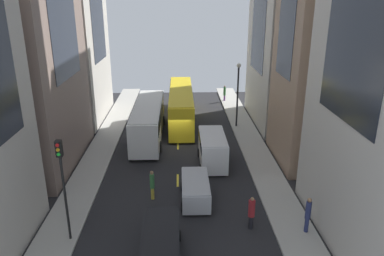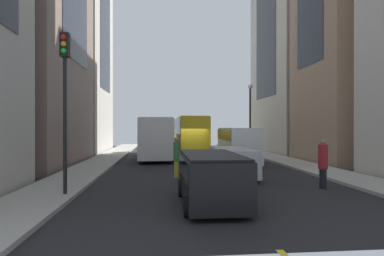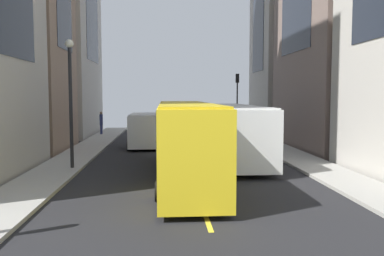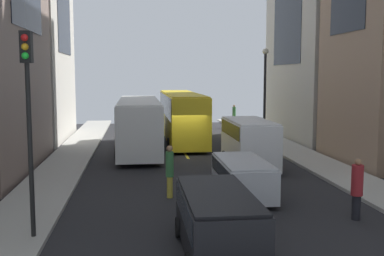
{
  "view_description": "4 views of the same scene",
  "coord_description": "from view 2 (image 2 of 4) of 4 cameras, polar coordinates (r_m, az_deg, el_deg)",
  "views": [
    {
      "loc": [
        0.24,
        -32.15,
        13.19
      ],
      "look_at": [
        1.29,
        -0.69,
        1.95
      ],
      "focal_mm": 34.71,
      "sensor_mm": 36.0,
      "label": 1
    },
    {
      "loc": [
        -2.53,
        -26.88,
        2.64
      ],
      "look_at": [
        0.29,
        2.95,
        2.55
      ],
      "focal_mm": 31.01,
      "sensor_mm": 36.0,
      "label": 2
    },
    {
      "loc": [
        1.35,
        26.16,
        3.92
      ],
      "look_at": [
        -0.48,
        0.23,
        1.84
      ],
      "focal_mm": 37.5,
      "sensor_mm": 36.0,
      "label": 3
    },
    {
      "loc": [
        -2.99,
        -28.05,
        4.9
      ],
      "look_at": [
        0.78,
        3.79,
        1.29
      ],
      "focal_mm": 43.78,
      "sensor_mm": 36.0,
      "label": 4
    }
  ],
  "objects": [
    {
      "name": "lane_stripe_3",
      "position": [
        27.13,
        -0.03,
        -5.41
      ],
      "size": [
        0.16,
        2.0,
        0.01
      ],
      "primitive_type": "cube",
      "color": "yellow",
      "rests_on": "ground"
    },
    {
      "name": "pedestrian_walking_far",
      "position": [
        15.33,
        21.6,
        -5.57
      ],
      "size": [
        0.4,
        0.4,
        2.11
      ],
      "rotation": [
        0.0,
        0.0,
        5.99
      ],
      "color": "black",
      "rests_on": "ground"
    },
    {
      "name": "lane_stripe_5",
      "position": [
        41.04,
        -1.86,
        -3.51
      ],
      "size": [
        0.16,
        2.0,
        0.01
      ],
      "primitive_type": "cube",
      "color": "yellow",
      "rests_on": "ground"
    },
    {
      "name": "sidewalk_west",
      "position": [
        27.36,
        -14.7,
        -5.22
      ],
      "size": [
        2.48,
        44.0,
        0.15
      ],
      "primitive_type": "cube",
      "color": "#9E9B93",
      "rests_on": "ground"
    },
    {
      "name": "streetlamp_near",
      "position": [
        32.95,
        9.97,
        3.0
      ],
      "size": [
        0.44,
        0.44,
        6.68
      ],
      "color": "black",
      "rests_on": "ground"
    },
    {
      "name": "traffic_light_near_corner",
      "position": [
        13.32,
        -21.04,
        7.36
      ],
      "size": [
        0.32,
        0.44,
        6.0
      ],
      "color": "black",
      "rests_on": "ground"
    },
    {
      "name": "sidewalk_east",
      "position": [
        28.61,
        13.99,
        -4.98
      ],
      "size": [
        2.48,
        44.0,
        0.15
      ],
      "primitive_type": "cube",
      "color": "#9E9B93",
      "rests_on": "ground"
    },
    {
      "name": "building_east_2",
      "position": [
        38.1,
        18.16,
        15.51
      ],
      "size": [
        7.63,
        11.54,
        25.46
      ],
      "color": "#B7B2A8",
      "rests_on": "ground"
    },
    {
      "name": "streetcar_yellow",
      "position": [
        34.08,
        -0.56,
        -0.7
      ],
      "size": [
        2.7,
        14.05,
        3.59
      ],
      "color": "yellow",
      "rests_on": "ground"
    },
    {
      "name": "delivery_van_white",
      "position": [
        23.32,
        7.98,
        -2.61
      ],
      "size": [
        2.25,
        5.07,
        2.58
      ],
      "color": "white",
      "rests_on": "ground"
    },
    {
      "name": "car_black_2",
      "position": [
        11.38,
        3.26,
        -8.01
      ],
      "size": [
        2.06,
        4.59,
        1.74
      ],
      "color": "black",
      "rests_on": "ground"
    },
    {
      "name": "city_bus_white",
      "position": [
        29.08,
        -6.06,
        -1.08
      ],
      "size": [
        2.8,
        11.97,
        3.35
      ],
      "color": "silver",
      "rests_on": "ground"
    },
    {
      "name": "lane_stripe_2",
      "position": [
        20.21,
        1.85,
        -7.32
      ],
      "size": [
        0.16,
        2.0,
        0.01
      ],
      "primitive_type": "cube",
      "color": "yellow",
      "rests_on": "ground"
    },
    {
      "name": "pedestrian_crossing_mid",
      "position": [
        42.81,
        6.24,
        -1.74
      ],
      "size": [
        0.32,
        0.32,
        2.01
      ],
      "rotation": [
        0.0,
        0.0,
        3.79
      ],
      "color": "#593372",
      "rests_on": "ground"
    },
    {
      "name": "building_west_2",
      "position": [
        38.96,
        -20.81,
        17.92
      ],
      "size": [
        8.08,
        11.06,
        29.06
      ],
      "color": "#B7B2A8",
      "rests_on": "ground"
    },
    {
      "name": "pedestrian_waiting_curb",
      "position": [
        17.31,
        -2.69,
        -4.76
      ],
      "size": [
        0.32,
        0.32,
        2.13
      ],
      "rotation": [
        0.0,
        0.0,
        4.55
      ],
      "color": "gold",
      "rests_on": "ground"
    },
    {
      "name": "lane_stripe_1",
      "position": [
        13.39,
        5.71,
        -11.19
      ],
      "size": [
        0.16,
        2.0,
        0.01
      ],
      "primitive_type": "cube",
      "color": "yellow",
      "rests_on": "ground"
    },
    {
      "name": "car_silver_0",
      "position": [
        17.48,
        7.04,
        -5.55
      ],
      "size": [
        2.01,
        4.29,
        1.52
      ],
      "color": "#B7BABF",
      "rests_on": "ground"
    },
    {
      "name": "lane_stripe_6",
      "position": [
        48.02,
        -2.38,
        -2.98
      ],
      "size": [
        0.16,
        2.0,
        0.01
      ],
      "primitive_type": "cube",
      "color": "yellow",
      "rests_on": "ground"
    },
    {
      "name": "ground_plane",
      "position": [
        27.13,
        -0.03,
        -5.42
      ],
      "size": [
        40.35,
        40.35,
        0.0
      ],
      "primitive_type": "plane",
      "color": "black"
    },
    {
      "name": "lane_stripe_4",
      "position": [
        34.08,
        -1.13,
        -4.27
      ],
      "size": [
        0.16,
        2.0,
        0.01
      ],
      "primitive_type": "cube",
      "color": "yellow",
      "rests_on": "ground"
    }
  ]
}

